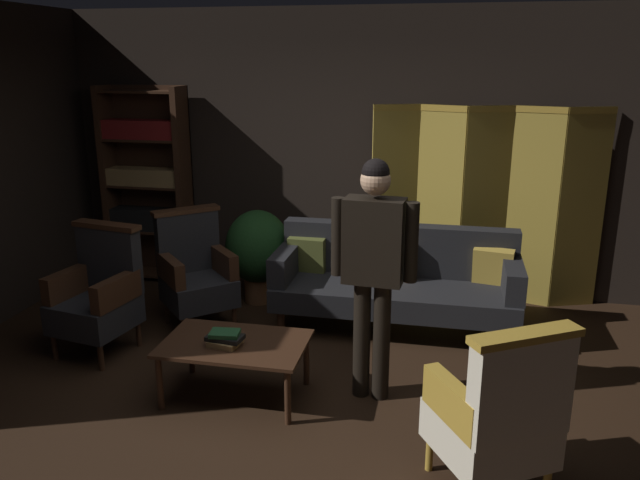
{
  "coord_description": "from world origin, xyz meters",
  "views": [
    {
      "loc": [
        0.97,
        -3.84,
        2.33
      ],
      "look_at": [
        0.0,
        0.8,
        0.95
      ],
      "focal_mm": 35.47,
      "sensor_mm": 36.0,
      "label": 1
    }
  ],
  "objects_px": {
    "armchair_gilt_accent": "(498,415)",
    "book_black_cloth": "(225,337)",
    "armchair_wing_left": "(99,294)",
    "armchair_wing_right": "(195,272)",
    "book_green_cloth": "(225,333)",
    "velvet_couch": "(396,277)",
    "potted_plant": "(258,250)",
    "book_tan_leather": "(225,342)",
    "folding_screen": "(485,203)",
    "standing_figure": "(374,259)",
    "coffee_table": "(235,348)",
    "bookshelf": "(147,182)"
  },
  "relations": [
    {
      "from": "armchair_gilt_accent",
      "to": "book_black_cloth",
      "type": "xyz_separation_m",
      "value": [
        -1.78,
        0.64,
        -0.01
      ]
    },
    {
      "from": "bookshelf",
      "to": "standing_figure",
      "type": "xyz_separation_m",
      "value": [
        2.65,
        -2.02,
        -0.03
      ]
    },
    {
      "from": "armchair_wing_left",
      "to": "book_black_cloth",
      "type": "distance_m",
      "value": 1.38
    },
    {
      "from": "velvet_couch",
      "to": "book_black_cloth",
      "type": "bearing_deg",
      "value": -123.85
    },
    {
      "from": "velvet_couch",
      "to": "armchair_wing_right",
      "type": "relative_size",
      "value": 2.04
    },
    {
      "from": "armchair_wing_right",
      "to": "book_green_cloth",
      "type": "xyz_separation_m",
      "value": [
        0.71,
        -1.2,
        0.02
      ]
    },
    {
      "from": "bookshelf",
      "to": "book_green_cloth",
      "type": "distance_m",
      "value": 2.88
    },
    {
      "from": "armchair_wing_right",
      "to": "book_green_cloth",
      "type": "distance_m",
      "value": 1.4
    },
    {
      "from": "armchair_gilt_accent",
      "to": "potted_plant",
      "type": "distance_m",
      "value": 3.27
    },
    {
      "from": "armchair_wing_left",
      "to": "book_tan_leather",
      "type": "distance_m",
      "value": 1.39
    },
    {
      "from": "book_tan_leather",
      "to": "velvet_couch",
      "type": "bearing_deg",
      "value": 56.15
    },
    {
      "from": "folding_screen",
      "to": "armchair_wing_left",
      "type": "relative_size",
      "value": 2.1
    },
    {
      "from": "coffee_table",
      "to": "bookshelf",
      "type": "bearing_deg",
      "value": 127.66
    },
    {
      "from": "standing_figure",
      "to": "book_green_cloth",
      "type": "bearing_deg",
      "value": -164.92
    },
    {
      "from": "armchair_gilt_accent",
      "to": "potted_plant",
      "type": "bearing_deg",
      "value": 130.29
    },
    {
      "from": "folding_screen",
      "to": "book_black_cloth",
      "type": "xyz_separation_m",
      "value": [
        -1.79,
        -2.33,
        -0.51
      ]
    },
    {
      "from": "armchair_gilt_accent",
      "to": "standing_figure",
      "type": "distance_m",
      "value": 1.32
    },
    {
      "from": "potted_plant",
      "to": "standing_figure",
      "type": "bearing_deg",
      "value": -50.26
    },
    {
      "from": "folding_screen",
      "to": "book_black_cloth",
      "type": "bearing_deg",
      "value": -127.57
    },
    {
      "from": "armchair_gilt_accent",
      "to": "armchair_wing_left",
      "type": "bearing_deg",
      "value": 158.67
    },
    {
      "from": "potted_plant",
      "to": "armchair_wing_left",
      "type": "bearing_deg",
      "value": -125.75
    },
    {
      "from": "standing_figure",
      "to": "book_green_cloth",
      "type": "relative_size",
      "value": 8.58
    },
    {
      "from": "folding_screen",
      "to": "armchair_wing_right",
      "type": "xyz_separation_m",
      "value": [
        -2.51,
        -1.13,
        -0.5
      ]
    },
    {
      "from": "coffee_table",
      "to": "armchair_gilt_accent",
      "type": "xyz_separation_m",
      "value": [
        1.73,
        -0.7,
        0.12
      ]
    },
    {
      "from": "folding_screen",
      "to": "armchair_gilt_accent",
      "type": "xyz_separation_m",
      "value": [
        -0.02,
        -2.98,
        -0.5
      ]
    },
    {
      "from": "armchair_wing_left",
      "to": "book_black_cloth",
      "type": "height_order",
      "value": "armchair_wing_left"
    },
    {
      "from": "velvet_couch",
      "to": "armchair_wing_left",
      "type": "bearing_deg",
      "value": -156.68
    },
    {
      "from": "velvet_couch",
      "to": "standing_figure",
      "type": "xyz_separation_m",
      "value": [
        -0.05,
        -1.28,
        0.57
      ]
    },
    {
      "from": "armchair_wing_left",
      "to": "book_black_cloth",
      "type": "xyz_separation_m",
      "value": [
        1.27,
        -0.55,
        -0.01
      ]
    },
    {
      "from": "armchair_gilt_accent",
      "to": "book_black_cloth",
      "type": "bearing_deg",
      "value": 160.05
    },
    {
      "from": "coffee_table",
      "to": "velvet_couch",
      "type": "bearing_deg",
      "value": 56.39
    },
    {
      "from": "armchair_wing_left",
      "to": "standing_figure",
      "type": "distance_m",
      "value": 2.33
    },
    {
      "from": "armchair_wing_right",
      "to": "potted_plant",
      "type": "distance_m",
      "value": 0.75
    },
    {
      "from": "armchair_wing_right",
      "to": "bookshelf",
      "type": "bearing_deg",
      "value": 131.46
    },
    {
      "from": "armchair_wing_right",
      "to": "book_black_cloth",
      "type": "height_order",
      "value": "armchair_wing_right"
    },
    {
      "from": "folding_screen",
      "to": "book_tan_leather",
      "type": "bearing_deg",
      "value": -127.57
    },
    {
      "from": "folding_screen",
      "to": "book_tan_leather",
      "type": "relative_size",
      "value": 10.95
    },
    {
      "from": "folding_screen",
      "to": "velvet_couch",
      "type": "bearing_deg",
      "value": -133.84
    },
    {
      "from": "armchair_wing_left",
      "to": "book_green_cloth",
      "type": "height_order",
      "value": "armchair_wing_left"
    },
    {
      "from": "bookshelf",
      "to": "potted_plant",
      "type": "distance_m",
      "value": 1.5
    },
    {
      "from": "folding_screen",
      "to": "armchair_wing_right",
      "type": "relative_size",
      "value": 2.1
    },
    {
      "from": "bookshelf",
      "to": "book_tan_leather",
      "type": "relative_size",
      "value": 10.28
    },
    {
      "from": "velvet_couch",
      "to": "armchair_gilt_accent",
      "type": "height_order",
      "value": "armchair_gilt_accent"
    },
    {
      "from": "velvet_couch",
      "to": "book_tan_leather",
      "type": "distance_m",
      "value": 1.85
    },
    {
      "from": "book_green_cloth",
      "to": "armchair_wing_right",
      "type": "bearing_deg",
      "value": 120.74
    },
    {
      "from": "coffee_table",
      "to": "potted_plant",
      "type": "distance_m",
      "value": 1.84
    },
    {
      "from": "bookshelf",
      "to": "book_black_cloth",
      "type": "relative_size",
      "value": 8.33
    },
    {
      "from": "book_tan_leather",
      "to": "book_green_cloth",
      "type": "bearing_deg",
      "value": 0.0
    },
    {
      "from": "armchair_gilt_accent",
      "to": "book_green_cloth",
      "type": "xyz_separation_m",
      "value": [
        -1.78,
        0.64,
        0.02
      ]
    },
    {
      "from": "bookshelf",
      "to": "armchair_wing_right",
      "type": "bearing_deg",
      "value": -48.54
    }
  ]
}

